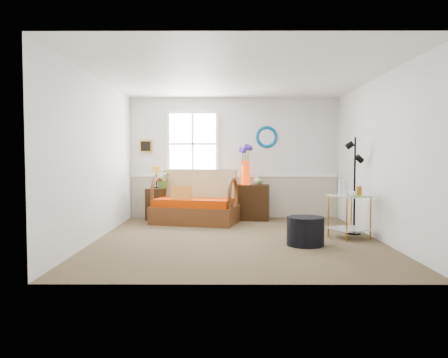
{
  "coord_description": "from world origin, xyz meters",
  "views": [
    {
      "loc": [
        -0.19,
        -6.98,
        1.34
      ],
      "look_at": [
        -0.21,
        0.33,
        0.95
      ],
      "focal_mm": 35.0,
      "sensor_mm": 36.0,
      "label": 1
    }
  ],
  "objects_px": {
    "side_table": "(349,217)",
    "floor_lamp": "(355,186)",
    "lamp_stand": "(157,204)",
    "ottoman": "(305,231)",
    "loveseat": "(195,197)",
    "cabinet": "(252,202)"
  },
  "relations": [
    {
      "from": "lamp_stand",
      "to": "floor_lamp",
      "type": "bearing_deg",
      "value": -24.36
    },
    {
      "from": "loveseat",
      "to": "side_table",
      "type": "distance_m",
      "value": 3.06
    },
    {
      "from": "floor_lamp",
      "to": "side_table",
      "type": "bearing_deg",
      "value": -103.26
    },
    {
      "from": "loveseat",
      "to": "side_table",
      "type": "xyz_separation_m",
      "value": [
        2.62,
        -1.57,
        -0.18
      ]
    },
    {
      "from": "lamp_stand",
      "to": "ottoman",
      "type": "relative_size",
      "value": 1.18
    },
    {
      "from": "cabinet",
      "to": "ottoman",
      "type": "xyz_separation_m",
      "value": [
        0.63,
        -2.6,
        -0.16
      ]
    },
    {
      "from": "side_table",
      "to": "ottoman",
      "type": "height_order",
      "value": "side_table"
    },
    {
      "from": "loveseat",
      "to": "cabinet",
      "type": "distance_m",
      "value": 1.27
    },
    {
      "from": "ottoman",
      "to": "cabinet",
      "type": "bearing_deg",
      "value": 103.72
    },
    {
      "from": "lamp_stand",
      "to": "side_table",
      "type": "bearing_deg",
      "value": -30.54
    },
    {
      "from": "loveseat",
      "to": "floor_lamp",
      "type": "distance_m",
      "value": 3.07
    },
    {
      "from": "loveseat",
      "to": "lamp_stand",
      "type": "distance_m",
      "value": 0.96
    },
    {
      "from": "side_table",
      "to": "lamp_stand",
      "type": "bearing_deg",
      "value": 149.46
    },
    {
      "from": "lamp_stand",
      "to": "ottoman",
      "type": "bearing_deg",
      "value": -44.68
    },
    {
      "from": "lamp_stand",
      "to": "side_table",
      "type": "distance_m",
      "value": 3.99
    },
    {
      "from": "loveseat",
      "to": "floor_lamp",
      "type": "xyz_separation_m",
      "value": [
        2.82,
        -1.18,
        0.3
      ]
    },
    {
      "from": "cabinet",
      "to": "side_table",
      "type": "height_order",
      "value": "cabinet"
    },
    {
      "from": "lamp_stand",
      "to": "floor_lamp",
      "type": "distance_m",
      "value": 4.02
    },
    {
      "from": "loveseat",
      "to": "lamp_stand",
      "type": "height_order",
      "value": "loveseat"
    },
    {
      "from": "side_table",
      "to": "floor_lamp",
      "type": "bearing_deg",
      "value": 63.35
    },
    {
      "from": "side_table",
      "to": "ottoman",
      "type": "bearing_deg",
      "value": -145.24
    },
    {
      "from": "cabinet",
      "to": "loveseat",
      "type": "bearing_deg",
      "value": -150.06
    }
  ]
}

